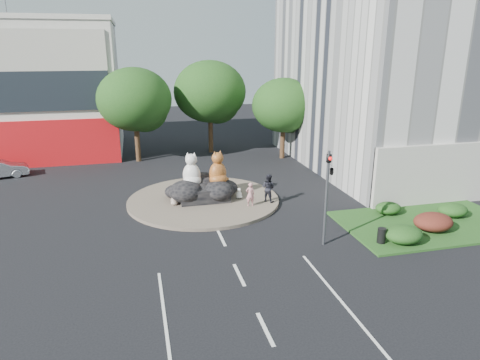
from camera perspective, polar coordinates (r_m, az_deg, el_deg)
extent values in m
plane|color=black|center=(19.69, -0.11, -12.54)|extent=(120.00, 120.00, 0.00)
cylinder|color=brown|center=(28.61, -4.88, -2.65)|extent=(10.00, 10.00, 0.20)
cube|color=#1C4818|center=(27.14, 23.78, -5.32)|extent=(10.00, 6.00, 0.12)
cylinder|color=#382314|center=(39.42, -13.52, 5.12)|extent=(0.44, 0.44, 3.74)
ellipsoid|color=#163C13|center=(38.85, -13.90, 10.39)|extent=(6.46, 6.46, 5.49)
sphere|color=#163C13|center=(39.46, -12.65, 9.33)|extent=(4.25, 4.25, 4.25)
sphere|color=#163C13|center=(38.63, -14.88, 9.40)|extent=(3.74, 3.74, 3.74)
cylinder|color=#382314|center=(41.96, -3.94, 6.41)|extent=(0.44, 0.44, 3.96)
ellipsoid|color=#163C13|center=(41.41, -4.05, 11.68)|extent=(6.84, 6.84, 5.81)
sphere|color=#163C13|center=(42.14, -3.05, 10.56)|extent=(4.50, 4.50, 4.50)
sphere|color=#163C13|center=(41.07, -4.93, 10.73)|extent=(3.96, 3.96, 3.96)
cylinder|color=#382314|center=(39.71, 5.69, 5.27)|extent=(0.44, 0.44, 3.30)
ellipsoid|color=#163C13|center=(39.18, 5.83, 9.89)|extent=(5.70, 5.70, 4.84)
sphere|color=#163C13|center=(40.02, 6.65, 8.93)|extent=(3.75, 3.75, 3.75)
sphere|color=#163C13|center=(38.74, 4.97, 9.05)|extent=(3.30, 3.30, 3.30)
ellipsoid|color=#163C13|center=(23.77, 21.01, -6.80)|extent=(2.00, 1.60, 0.90)
ellipsoid|color=#431A12|center=(25.92, 24.36, -5.11)|extent=(2.20, 1.76, 0.99)
ellipsoid|color=#163C13|center=(28.56, 26.50, -3.59)|extent=(1.80, 1.44, 0.81)
ellipsoid|color=#163C13|center=(27.51, 19.16, -3.56)|extent=(1.60, 1.28, 0.72)
cylinder|color=#595B60|center=(21.94, 11.42, -2.52)|extent=(0.14, 0.14, 5.00)
imported|color=black|center=(21.44, 11.68, 1.77)|extent=(0.21, 0.26, 1.30)
imported|color=black|center=(21.57, 12.13, 1.28)|extent=(0.26, 1.24, 0.50)
sphere|color=red|center=(21.17, 11.96, 2.81)|extent=(0.18, 0.18, 0.18)
cylinder|color=#595B60|center=(30.50, 20.57, 5.17)|extent=(0.18, 0.18, 8.00)
cylinder|color=#595B60|center=(29.45, 19.74, 12.75)|extent=(2.00, 0.12, 0.12)
cube|color=silver|center=(28.92, 18.02, 12.65)|extent=(0.50, 0.22, 0.12)
imported|color=tan|center=(26.92, 1.36, -1.92)|extent=(0.57, 0.38, 1.53)
imported|color=black|center=(27.71, 3.78, -1.05)|extent=(1.13, 1.13, 1.84)
cylinder|color=black|center=(23.40, 18.36, -7.03)|extent=(0.54, 0.54, 0.80)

